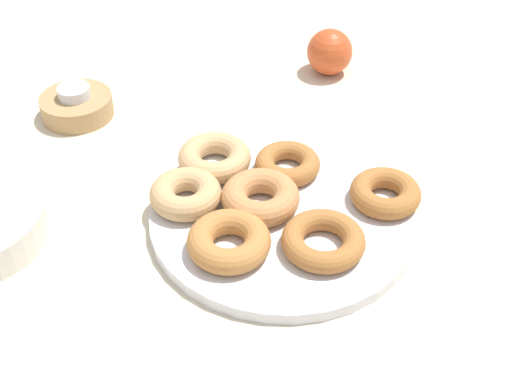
{
  "coord_description": "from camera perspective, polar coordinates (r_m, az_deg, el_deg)",
  "views": [
    {
      "loc": [
        -0.57,
        0.06,
        0.52
      ],
      "look_at": [
        0.0,
        0.03,
        0.04
      ],
      "focal_mm": 47.92,
      "sensor_mm": 36.0,
      "label": 1
    }
  ],
  "objects": [
    {
      "name": "donut_6",
      "position": [
        0.71,
        -2.27,
        -4.12
      ],
      "size": [
        0.12,
        0.12,
        0.03
      ],
      "primitive_type": "torus",
      "rotation": [
        0.0,
        0.0,
        2.32
      ],
      "color": "#BC7A3D",
      "rests_on": "donut_plate"
    },
    {
      "name": "apple",
      "position": [
        1.03,
        6.16,
        11.55
      ],
      "size": [
        0.07,
        0.07,
        0.07
      ],
      "primitive_type": "sphere",
      "color": "#CC4C23",
      "rests_on": "ground_plane"
    },
    {
      "name": "donut_2",
      "position": [
        0.81,
        2.65,
        2.37
      ],
      "size": [
        0.11,
        0.11,
        0.02
      ],
      "primitive_type": "torus",
      "rotation": [
        0.0,
        0.0,
        4.16
      ],
      "color": "#AD6B33",
      "rests_on": "donut_plate"
    },
    {
      "name": "ground_plane",
      "position": [
        0.77,
        2.22,
        -2.44
      ],
      "size": [
        2.4,
        2.4,
        0.0
      ],
      "primitive_type": "plane",
      "color": "beige"
    },
    {
      "name": "donut_4",
      "position": [
        0.82,
        -3.49,
        2.87
      ],
      "size": [
        0.12,
        0.12,
        0.03
      ],
      "primitive_type": "torus",
      "rotation": [
        0.0,
        0.0,
        4.27
      ],
      "color": "tan",
      "rests_on": "donut_plate"
    },
    {
      "name": "donut_5",
      "position": [
        0.76,
        0.37,
        -0.43
      ],
      "size": [
        0.12,
        0.12,
        0.03
      ],
      "primitive_type": "torus",
      "rotation": [
        0.0,
        0.0,
        0.96
      ],
      "color": "#C6844C",
      "rests_on": "donut_plate"
    },
    {
      "name": "donut_0",
      "position": [
        0.78,
        10.74,
        -0.08
      ],
      "size": [
        0.11,
        0.11,
        0.02
      ],
      "primitive_type": "torus",
      "rotation": [
        0.0,
        0.0,
        2.15
      ],
      "color": "#AD6B33",
      "rests_on": "donut_plate"
    },
    {
      "name": "donut_3",
      "position": [
        0.77,
        -5.89,
        -0.16
      ],
      "size": [
        0.11,
        0.11,
        0.03
      ],
      "primitive_type": "torus",
      "rotation": [
        0.0,
        0.0,
        5.66
      ],
      "color": "tan",
      "rests_on": "donut_plate"
    },
    {
      "name": "candle_holder",
      "position": [
        0.97,
        -14.73,
        6.94
      ],
      "size": [
        0.1,
        0.1,
        0.03
      ],
      "primitive_type": "cylinder",
      "color": "tan",
      "rests_on": "ground_plane"
    },
    {
      "name": "tealight",
      "position": [
        0.95,
        -14.95,
        8.05
      ],
      "size": [
        0.04,
        0.04,
        0.01
      ],
      "primitive_type": "cylinder",
      "color": "silver",
      "rests_on": "candle_holder"
    },
    {
      "name": "donut_plate",
      "position": [
        0.77,
        2.23,
        -2.04
      ],
      "size": [
        0.3,
        0.3,
        0.01
      ],
      "primitive_type": "cylinder",
      "color": "silver",
      "rests_on": "ground_plane"
    },
    {
      "name": "donut_1",
      "position": [
        0.72,
        5.63,
        -4.05
      ],
      "size": [
        0.11,
        0.11,
        0.02
      ],
      "primitive_type": "torus",
      "rotation": [
        0.0,
        0.0,
        1.23
      ],
      "color": "#AD6B33",
      "rests_on": "donut_plate"
    }
  ]
}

